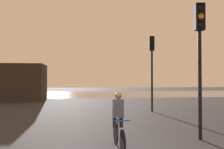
% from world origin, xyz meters
% --- Properties ---
extents(water_strip, '(80.00, 16.00, 0.01)m').
position_xyz_m(water_strip, '(0.00, 29.46, 0.00)').
color(water_strip, slate).
rests_on(water_strip, ground).
extents(traffic_light_far_right, '(0.37, 0.39, 4.71)m').
position_xyz_m(traffic_light_far_right, '(3.63, 9.65, 3.26)').
color(traffic_light_far_right, black).
rests_on(traffic_light_far_right, ground).
extents(traffic_light_near_right, '(0.34, 0.36, 4.52)m').
position_xyz_m(traffic_light_near_right, '(3.08, 2.31, 3.13)').
color(traffic_light_near_right, black).
rests_on(traffic_light_near_right, ground).
extents(cyclist, '(0.46, 1.71, 1.62)m').
position_xyz_m(cyclist, '(0.25, 1.63, 0.82)').
color(cyclist, black).
rests_on(cyclist, ground).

